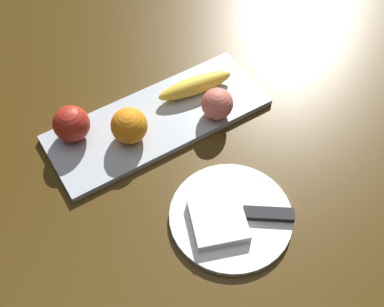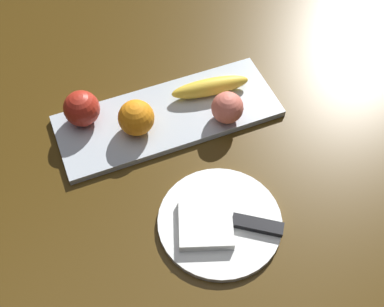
# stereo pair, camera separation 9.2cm
# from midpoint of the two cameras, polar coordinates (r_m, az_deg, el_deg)

# --- Properties ---
(ground_plane) EXTENTS (2.40, 2.40, 0.00)m
(ground_plane) POSITION_cam_midpoint_polar(r_m,az_deg,el_deg) (1.00, -1.84, 2.06)
(ground_plane) COLOR #402C0C
(fruit_tray) EXTENTS (0.45, 0.17, 0.01)m
(fruit_tray) POSITION_cam_midpoint_polar(r_m,az_deg,el_deg) (1.02, -0.20, 4.17)
(fruit_tray) COLOR #B0BAC2
(fruit_tray) RESTS_ON ground_plane
(apple) EXTENTS (0.07, 0.07, 0.07)m
(apple) POSITION_cam_midpoint_polar(r_m,az_deg,el_deg) (0.99, -10.03, 4.95)
(apple) COLOR #A62518
(apple) RESTS_ON fruit_tray
(banana) EXTENTS (0.17, 0.06, 0.04)m
(banana) POSITION_cam_midpoint_polar(r_m,az_deg,el_deg) (1.04, 4.65, 7.48)
(banana) COLOR yellow
(banana) RESTS_ON fruit_tray
(orange_near_apple) EXTENTS (0.07, 0.07, 0.07)m
(orange_near_apple) POSITION_cam_midpoint_polar(r_m,az_deg,el_deg) (0.96, -3.75, 3.95)
(orange_near_apple) COLOR orange
(orange_near_apple) RESTS_ON fruit_tray
(peach) EXTENTS (0.06, 0.06, 0.06)m
(peach) POSITION_cam_midpoint_polar(r_m,az_deg,el_deg) (0.99, 6.75, 5.09)
(peach) COLOR #DA6B58
(peach) RESTS_ON fruit_tray
(dinner_plate) EXTENTS (0.22, 0.22, 0.01)m
(dinner_plate) POSITION_cam_midpoint_polar(r_m,az_deg,el_deg) (0.89, 6.18, -8.04)
(dinner_plate) COLOR white
(dinner_plate) RESTS_ON ground_plane
(folded_napkin) EXTENTS (0.12, 0.12, 0.02)m
(folded_napkin) POSITION_cam_midpoint_polar(r_m,az_deg,el_deg) (0.87, 4.62, -8.21)
(folded_napkin) COLOR white
(folded_napkin) RESTS_ON dinner_plate
(knife) EXTENTS (0.16, 0.12, 0.01)m
(knife) POSITION_cam_midpoint_polar(r_m,az_deg,el_deg) (0.88, 9.53, -8.17)
(knife) COLOR silver
(knife) RESTS_ON dinner_plate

